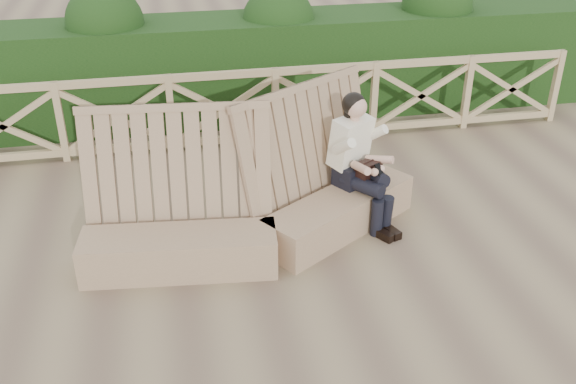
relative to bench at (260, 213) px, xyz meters
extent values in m
plane|color=brown|center=(-0.08, -0.94, -0.39)|extent=(60.00, 60.00, 0.00)
cube|color=#8D6F50|center=(-0.86, -0.29, -0.18)|extent=(1.95, 0.71, 0.41)
cube|color=#8D6F50|center=(-0.83, -0.02, 0.40)|extent=(1.95, 0.64, 1.53)
cube|color=#8D6F50|center=(0.89, 0.13, -0.18)|extent=(1.87, 1.46, 0.41)
cube|color=#8D6F50|center=(0.75, 0.36, 0.40)|extent=(1.84, 1.41, 1.53)
cube|color=black|center=(1.11, 0.40, 0.15)|extent=(0.48, 0.45, 0.24)
cube|color=#F1E7C6|center=(1.08, 0.45, 0.52)|extent=(0.54, 0.50, 0.57)
sphere|color=tan|center=(1.11, 0.40, 0.93)|extent=(0.32, 0.32, 0.23)
sphere|color=black|center=(1.09, 0.44, 0.96)|extent=(0.35, 0.35, 0.25)
cylinder|color=black|center=(1.15, 0.16, 0.13)|extent=(0.40, 0.51, 0.16)
cylinder|color=black|center=(1.29, 0.27, 0.20)|extent=(0.40, 0.52, 0.18)
cylinder|color=black|center=(1.26, -0.05, -0.18)|extent=(0.18, 0.18, 0.41)
cylinder|color=black|center=(1.39, 0.00, -0.18)|extent=(0.18, 0.18, 0.41)
cube|color=black|center=(1.31, -0.14, -0.35)|extent=(0.22, 0.27, 0.09)
cube|color=black|center=(1.42, -0.10, -0.35)|extent=(0.22, 0.27, 0.09)
cube|color=black|center=(1.23, 0.25, 0.26)|extent=(0.33, 0.29, 0.19)
cube|color=black|center=(1.31, 0.09, 0.32)|extent=(0.12, 0.12, 0.13)
cube|color=#9C815B|center=(-0.08, 2.56, 0.66)|extent=(10.10, 0.07, 0.10)
cube|color=#9C815B|center=(-0.08, 2.56, -0.27)|extent=(10.10, 0.07, 0.10)
cube|color=black|center=(-0.08, 3.76, 0.36)|extent=(12.00, 1.20, 1.50)
camera|label=1|loc=(-0.86, -5.68, 3.36)|focal=40.00mm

